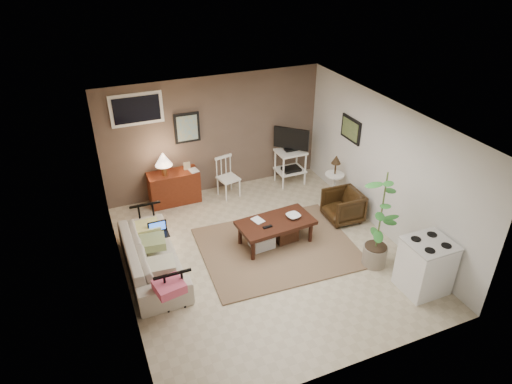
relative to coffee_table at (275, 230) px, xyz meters
name	(u,v)px	position (x,y,z in m)	size (l,w,h in m)	color
floor	(264,254)	(-0.30, -0.21, -0.27)	(5.00, 5.00, 0.00)	#C1B293
art_back	(187,128)	(-0.85, 2.26, 1.18)	(0.50, 0.03, 0.60)	black
art_right	(351,129)	(1.92, 0.84, 1.25)	(0.03, 0.60, 0.45)	black
window	(137,109)	(-1.75, 2.26, 1.68)	(0.96, 0.03, 0.60)	white
rug	(278,247)	(-0.01, -0.14, -0.26)	(2.57, 2.06, 0.02)	#7D5E48
coffee_table	(275,230)	(0.00, 0.00, 0.00)	(1.34, 0.76, 0.49)	#3A1A0F
sofa	(152,251)	(-2.10, 0.08, 0.12)	(2.02, 0.59, 0.79)	beige
sofa_pillows	(157,254)	(-2.05, -0.15, 0.21)	(0.39, 1.92, 0.14)	beige
sofa_end_rails	(159,252)	(-1.98, 0.08, 0.07)	(0.54, 2.02, 0.68)	black
laptop	(158,231)	(-1.91, 0.43, 0.24)	(0.31, 0.23, 0.21)	black
red_console	(173,185)	(-1.27, 2.05, 0.12)	(0.98, 0.44, 1.14)	maroon
spindle_chair	(228,178)	(-0.18, 1.88, 0.12)	(0.45, 0.45, 0.84)	white
tv_stand	(291,155)	(1.22, 1.88, 0.39)	(0.59, 0.56, 1.25)	white
side_table	(335,173)	(1.68, 0.87, 0.35)	(0.38, 0.38, 1.01)	white
armchair	(343,205)	(1.49, 0.20, 0.05)	(0.63, 0.59, 0.65)	black
potted_plant	(381,217)	(1.26, -1.14, 0.64)	(0.43, 0.43, 1.72)	gray
stove	(425,266)	(1.59, -1.90, 0.16)	(0.66, 0.62, 0.87)	white
bowl	(293,212)	(0.34, -0.01, 0.31)	(0.23, 0.06, 0.23)	#3A1A0F
book_table	(254,217)	(-0.35, 0.11, 0.30)	(0.16, 0.02, 0.22)	#3A1A0F
book_console	(189,167)	(-0.94, 1.96, 0.50)	(0.17, 0.02, 0.22)	#3A1A0F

